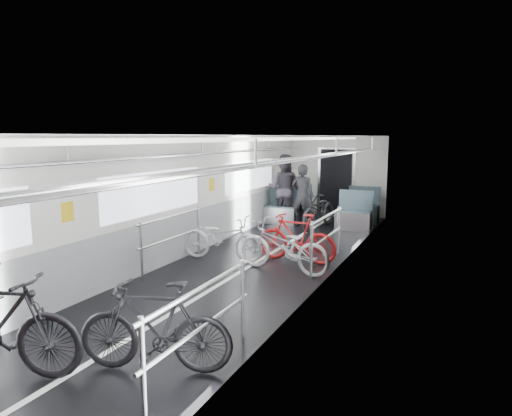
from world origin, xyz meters
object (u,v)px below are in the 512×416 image
(bike_right_near, at_px, (155,326))
(person_seated, at_px, (284,189))
(bike_right_mid, at_px, (283,246))
(bike_aisle, at_px, (319,210))
(bike_right_far, at_px, (297,238))
(bike_left_far, at_px, (222,238))
(person_standing, at_px, (302,196))

(bike_right_near, distance_m, person_seated, 8.25)
(bike_right_mid, relative_size, bike_aisle, 0.96)
(person_seated, bearing_deg, bike_right_far, 111.17)
(bike_right_mid, distance_m, person_seated, 4.61)
(bike_right_far, bearing_deg, bike_left_far, -68.20)
(bike_left_far, bearing_deg, bike_aisle, -16.85)
(bike_aisle, bearing_deg, bike_right_mid, -74.97)
(bike_left_far, relative_size, bike_right_near, 1.04)
(bike_left_far, height_order, bike_right_mid, bike_right_mid)
(bike_right_far, bearing_deg, person_seated, -152.62)
(bike_right_far, xyz_separation_m, person_standing, (-1.02, 3.34, 0.36))
(person_seated, bearing_deg, person_standing, 156.57)
(bike_left_far, relative_size, person_standing, 1.00)
(bike_right_near, distance_m, bike_right_mid, 3.78)
(person_seated, bearing_deg, bike_left_far, 90.38)
(bike_right_mid, distance_m, bike_aisle, 4.04)
(bike_right_near, relative_size, bike_right_mid, 0.91)
(bike_left_far, relative_size, bike_aisle, 0.91)
(bike_aisle, relative_size, person_standing, 1.10)
(bike_left_far, relative_size, person_seated, 0.88)
(bike_aisle, height_order, person_seated, person_seated)
(person_standing, xyz_separation_m, person_seated, (-0.61, 0.22, 0.12))
(bike_right_far, height_order, bike_aisle, bike_aisle)
(bike_right_far, bearing_deg, bike_aisle, -168.09)
(bike_right_near, relative_size, bike_right_far, 1.01)
(bike_aisle, height_order, person_standing, person_standing)
(bike_right_near, height_order, bike_right_mid, bike_right_near)
(bike_left_far, distance_m, bike_right_mid, 1.38)
(person_standing, height_order, person_seated, person_seated)
(bike_left_far, bearing_deg, bike_right_far, -75.28)
(bike_aisle, distance_m, person_standing, 0.61)
(bike_left_far, height_order, bike_right_far, bike_right_far)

